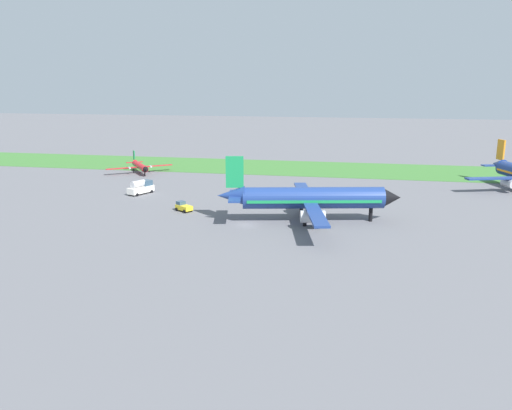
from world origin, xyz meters
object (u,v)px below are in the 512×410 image
(airplane_taxiing_turboprop, at_px, (140,166))
(airplane_midfield_jet, at_px, (309,198))
(pushback_tug_midfield, at_px, (183,207))
(fuel_truck_near_gate, at_px, (141,187))

(airplane_taxiing_turboprop, xyz_separation_m, airplane_midfield_jet, (52.77, -43.21, 2.36))
(pushback_tug_midfield, bearing_deg, fuel_truck_near_gate, -9.45)
(airplane_taxiing_turboprop, bearing_deg, fuel_truck_near_gate, -13.14)
(airplane_midfield_jet, bearing_deg, airplane_taxiing_turboprop, 128.52)
(fuel_truck_near_gate, bearing_deg, pushback_tug_midfield, -109.25)
(pushback_tug_midfield, bearing_deg, airplane_taxiing_turboprop, -23.14)
(pushback_tug_midfield, bearing_deg, airplane_midfield_jet, -153.56)
(airplane_taxiing_turboprop, height_order, airplane_midfield_jet, airplane_midfield_jet)
(airplane_midfield_jet, bearing_deg, pushback_tug_midfield, 161.33)
(airplane_taxiing_turboprop, relative_size, airplane_midfield_jet, 0.46)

